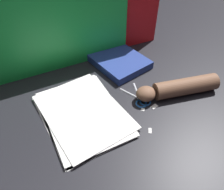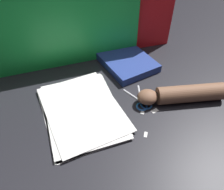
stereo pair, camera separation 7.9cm
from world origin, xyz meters
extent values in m
plane|color=black|center=(0.00, 0.00, 0.00)|extent=(6.00, 6.00, 0.00)
cube|color=green|center=(-0.20, 0.35, 0.18)|extent=(0.89, 0.10, 0.36)
cube|color=red|center=(0.14, 0.35, 0.22)|extent=(0.58, 0.09, 0.44)
cube|color=white|center=(-0.15, 0.02, 0.00)|extent=(0.26, 0.36, 0.00)
cube|color=white|center=(-0.14, 0.02, 0.00)|extent=(0.28, 0.37, 0.00)
cube|color=white|center=(-0.14, 0.03, 0.01)|extent=(0.28, 0.37, 0.00)
cube|color=white|center=(-0.14, 0.02, 0.01)|extent=(0.29, 0.38, 0.00)
cube|color=white|center=(-0.13, 0.03, 0.01)|extent=(0.27, 0.36, 0.00)
cube|color=navy|center=(0.15, 0.22, 0.02)|extent=(0.23, 0.27, 0.03)
sphere|color=silver|center=(0.09, -0.02, 0.00)|extent=(0.01, 0.01, 0.01)
cylinder|color=silver|center=(0.07, 0.02, 0.00)|extent=(0.04, 0.09, 0.01)
torus|color=blue|center=(0.10, -0.04, 0.00)|extent=(0.06, 0.06, 0.01)
cylinder|color=silver|center=(0.11, 0.02, 0.00)|extent=(0.04, 0.09, 0.01)
torus|color=blue|center=(0.08, -0.04, 0.00)|extent=(0.06, 0.06, 0.01)
cylinder|color=brown|center=(0.26, -0.09, 0.03)|extent=(0.27, 0.14, 0.07)
ellipsoid|color=brown|center=(0.10, -0.04, 0.03)|extent=(0.10, 0.09, 0.05)
cube|color=white|center=(0.02, -0.16, 0.00)|extent=(0.02, 0.02, 0.00)
cube|color=white|center=(0.06, -0.07, 0.00)|extent=(0.02, 0.02, 0.00)
cube|color=white|center=(0.19, -0.06, 0.00)|extent=(0.02, 0.02, 0.00)
cube|color=white|center=(0.11, -0.08, 0.00)|extent=(0.03, 0.02, 0.00)
camera|label=1|loc=(-0.33, -0.48, 0.60)|focal=35.00mm
camera|label=2|loc=(-0.26, -0.52, 0.60)|focal=35.00mm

